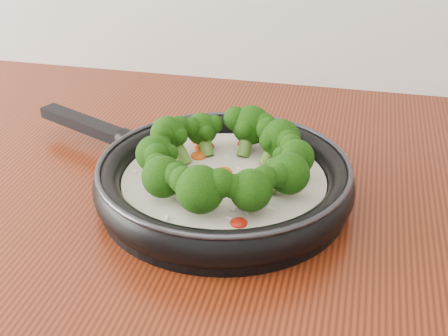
# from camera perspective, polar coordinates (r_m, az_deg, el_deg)

# --- Properties ---
(skillet) EXTENTS (0.56, 0.45, 0.10)m
(skillet) POSITION_cam_1_polar(r_m,az_deg,el_deg) (0.81, -0.10, -0.73)
(skillet) COLOR black
(skillet) RESTS_ON counter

